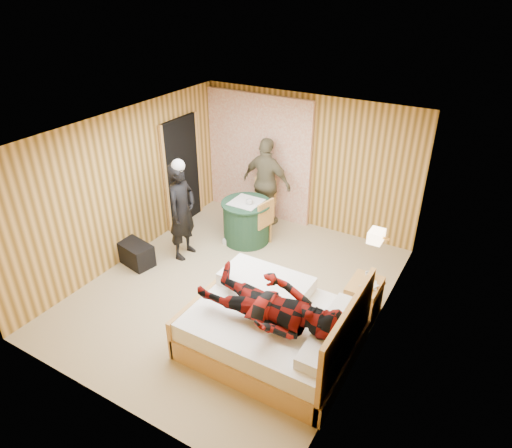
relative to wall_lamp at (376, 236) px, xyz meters
The scene contains 23 objects.
floor 2.36m from the wall_lamp, 166.83° to the right, with size 4.20×5.00×0.01m, color tan.
ceiling 2.31m from the wall_lamp, 166.83° to the right, with size 4.20×5.00×0.01m, color white.
wall_back 2.81m from the wall_lamp, 133.17° to the left, with size 4.20×0.02×2.50m, color #DBA854.
wall_left 4.05m from the wall_lamp, behind, with size 0.02×5.00×2.50m, color #DBA854.
wall_right 0.49m from the wall_lamp, 68.55° to the right, with size 0.02×5.00×2.50m, color #DBA854.
curtain 3.53m from the wall_lamp, 145.89° to the left, with size 2.20×0.08×2.40m, color white.
doorway 4.10m from the wall_lamp, 166.59° to the left, with size 0.06×0.90×2.05m, color black.
wall_lamp is the anchor object (origin of this frame).
bed 1.77m from the wall_lamp, 122.72° to the right, with size 2.07×1.63×1.12m.
nightstand 1.01m from the wall_lamp, 126.76° to the right, with size 0.43×0.59×0.57m.
round_table 2.85m from the wall_lamp, 160.53° to the left, with size 0.88×0.88×0.78m.
chair_far 3.12m from the wall_lamp, 148.17° to the left, with size 0.52×0.52×0.93m.
chair_near 2.55m from the wall_lamp, 157.89° to the left, with size 0.47×0.47×0.89m.
duffel_bag 3.99m from the wall_lamp, 169.79° to the right, with size 0.67×0.36×0.38m, color black.
sneaker_left 3.05m from the wall_lamp, 167.48° to the left, with size 0.24×0.10×0.11m, color silver.
sneaker_right 2.34m from the wall_lamp, behind, with size 0.25×0.10×0.11m, color silver.
woman_standing 3.25m from the wall_lamp, behind, with size 0.61×0.40×1.68m, color black.
man_at_table 3.06m from the wall_lamp, 147.22° to the left, with size 1.01×0.42×1.72m, color #686045.
man_on_bed 1.70m from the wall_lamp, 117.64° to the right, with size 1.77×0.67×0.86m, color maroon.
book_lower 0.73m from the wall_lamp, 111.83° to the right, with size 0.17×0.22×0.02m, color silver.
book_upper 0.71m from the wall_lamp, 111.83° to the right, with size 0.16×0.22×0.02m, color silver.
cup_nightstand 0.69m from the wall_lamp, 120.90° to the left, with size 0.10×0.10×0.09m, color silver.
cup_table 2.63m from the wall_lamp, 160.84° to the left, with size 0.12×0.12×0.10m, color silver.
Camera 1 is at (3.15, -4.76, 4.32)m, focal length 32.00 mm.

